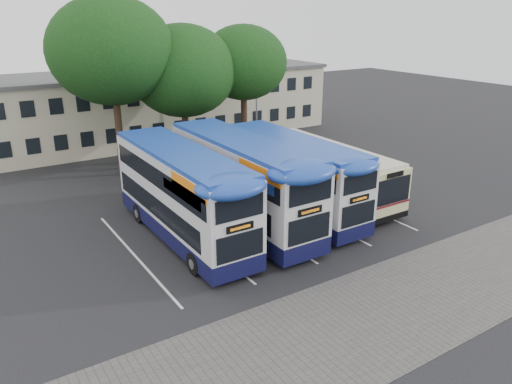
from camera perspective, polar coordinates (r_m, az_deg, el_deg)
The scene contains 12 objects.
ground at distance 26.66m, azimuth 12.66°, elevation -5.53°, with size 120.00×120.00×0.00m, color black.
paving_strip at distance 22.44m, azimuth 18.10°, elevation -11.25°, with size 40.00×6.00×0.01m, color #595654.
bay_lines at distance 27.99m, azimuth -0.09°, elevation -3.72°, with size 14.12×11.00×0.01m.
depot_building at distance 47.66m, azimuth -10.78°, elevation 9.90°, with size 32.40×8.40×6.20m.
lamp_post at distance 43.91m, azimuth 0.08°, elevation 11.95°, with size 0.25×1.05×9.06m.
tree_left at distance 36.06m, azimuth -16.20°, elevation 15.24°, with size 8.53×8.53×12.37m.
tree_mid at distance 37.66m, azimuth -8.37°, elevation 13.52°, with size 7.86×7.86×10.48m.
tree_right at distance 39.65m, azimuth -1.43°, elevation 14.55°, with size 6.73×6.73×10.36m.
bus_dd_left at distance 25.68m, azimuth -8.48°, elevation 0.13°, with size 2.78×11.47×4.78m.
bus_dd_mid at distance 27.06m, azimuth -1.65°, elevation 1.54°, with size 2.85×11.75×4.90m.
bus_dd_right at distance 28.86m, azimuth 4.25°, elevation 2.23°, with size 2.62×10.80×4.50m.
bus_single at distance 31.88m, azimuth 7.95°, elevation 2.71°, with size 2.84×11.15×3.33m.
Camera 1 is at (-17.56, -16.56, 11.31)m, focal length 35.00 mm.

